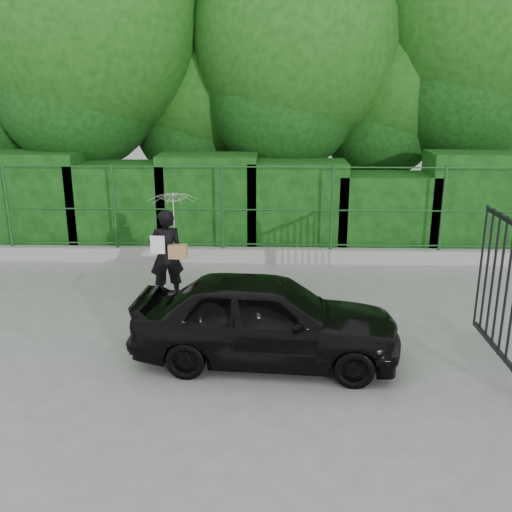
{
  "coord_description": "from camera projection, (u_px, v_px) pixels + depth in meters",
  "views": [
    {
      "loc": [
        1.47,
        -7.25,
        3.69
      ],
      "look_at": [
        1.21,
        1.3,
        1.1
      ],
      "focal_mm": 40.0,
      "sensor_mm": 36.0,
      "label": 1
    }
  ],
  "objects": [
    {
      "name": "ground",
      "position": [
        168.0,
        356.0,
        8.05
      ],
      "size": [
        80.0,
        80.0,
        0.0
      ],
      "primitive_type": "plane",
      "color": "gray"
    },
    {
      "name": "kerb",
      "position": [
        205.0,
        255.0,
        12.31
      ],
      "size": [
        14.0,
        0.25,
        0.3
      ],
      "primitive_type": "cube",
      "color": "#9E9E99",
      "rests_on": "ground"
    },
    {
      "name": "fence",
      "position": [
        214.0,
        207.0,
        12.0
      ],
      "size": [
        14.13,
        0.06,
        1.8
      ],
      "color": "#18471A",
      "rests_on": "kerb"
    },
    {
      "name": "hedge",
      "position": [
        207.0,
        205.0,
        13.01
      ],
      "size": [
        14.2,
        1.2,
        2.25
      ],
      "color": "black",
      "rests_on": "ground"
    },
    {
      "name": "trees",
      "position": [
        261.0,
        45.0,
        14.08
      ],
      "size": [
        17.1,
        6.15,
        8.08
      ],
      "color": "black",
      "rests_on": "ground"
    },
    {
      "name": "woman",
      "position": [
        171.0,
        231.0,
        9.85
      ],
      "size": [
        0.92,
        0.87,
        1.94
      ],
      "color": "black",
      "rests_on": "ground"
    },
    {
      "name": "car",
      "position": [
        266.0,
        318.0,
        7.78
      ],
      "size": [
        3.74,
        1.74,
        1.24
      ],
      "primitive_type": "imported",
      "rotation": [
        0.0,
        0.0,
        1.49
      ],
      "color": "black",
      "rests_on": "ground"
    }
  ]
}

